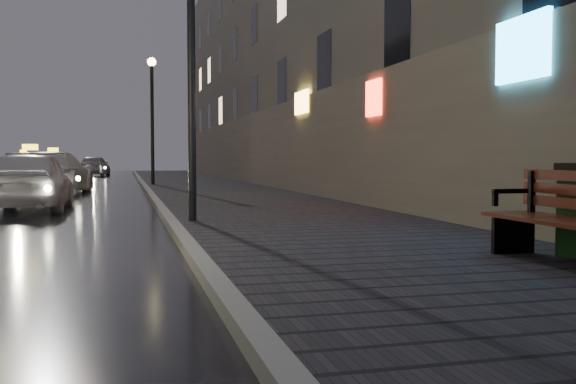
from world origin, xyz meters
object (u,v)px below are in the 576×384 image
at_px(taxi_near, 31,180).
at_px(lamp_far, 152,104).
at_px(taxi_far, 24,166).
at_px(bench, 565,217).
at_px(taxi_mid, 54,173).
at_px(lamp_near, 191,31).
at_px(car_far, 95,166).

bearing_deg(taxi_near, lamp_far, -106.58).
relative_size(lamp_far, taxi_far, 0.93).
relative_size(bench, taxi_mid, 0.38).
distance_m(lamp_far, taxi_near, 11.86).
height_order(lamp_near, bench, lamp_near).
bearing_deg(lamp_far, bench, -81.30).
height_order(lamp_far, bench, lamp_far).
bearing_deg(car_far, taxi_far, 69.47).
xyz_separation_m(taxi_mid, car_far, (0.45, 21.83, -0.03)).
bearing_deg(taxi_far, lamp_near, -75.99).
distance_m(taxi_mid, taxi_far, 15.31).
height_order(lamp_far, taxi_far, lamp_far).
bearing_deg(taxi_near, bench, 122.35).
xyz_separation_m(lamp_near, taxi_mid, (-3.55, 12.17, -2.75)).
distance_m(lamp_far, bench, 22.12).
xyz_separation_m(lamp_near, taxi_far, (-6.64, 27.17, -2.70)).
bearing_deg(bench, lamp_far, 98.45).
relative_size(taxi_mid, taxi_far, 0.90).
xyz_separation_m(lamp_far, taxi_far, (-6.64, 11.17, -2.70)).
bearing_deg(taxi_mid, car_far, -84.64).
bearing_deg(bench, taxi_near, 121.80).
height_order(taxi_mid, taxi_far, taxi_far).
xyz_separation_m(taxi_mid, taxi_far, (-3.09, 15.00, 0.05)).
bearing_deg(lamp_far, taxi_far, 120.73).
xyz_separation_m(bench, car_far, (-6.42, 39.68, 0.06)).
height_order(lamp_near, lamp_far, same).
bearing_deg(taxi_far, taxi_near, -81.28).
bearing_deg(taxi_far, car_far, 62.88).
bearing_deg(taxi_far, bench, -72.86).
distance_m(lamp_near, car_far, 34.26).
height_order(taxi_near, car_far, taxi_near).
distance_m(bench, taxi_far, 34.33).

